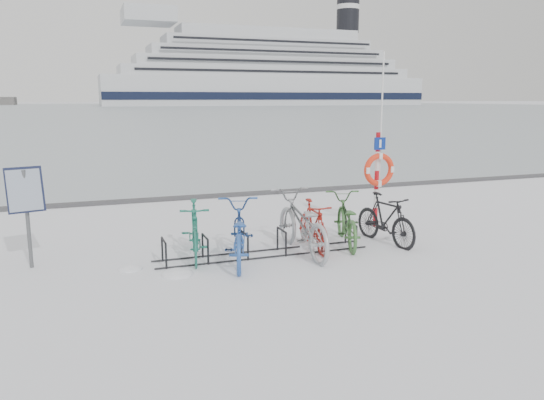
{
  "coord_description": "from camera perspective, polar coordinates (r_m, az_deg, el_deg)",
  "views": [
    {
      "loc": [
        -3.01,
        -8.87,
        2.82
      ],
      "look_at": [
        0.39,
        0.6,
        0.89
      ],
      "focal_mm": 35.0,
      "sensor_mm": 36.0,
      "label": 1
    }
  ],
  "objects": [
    {
      "name": "cruise_ferry",
      "position": [
        221.31,
        -0.65,
        13.19
      ],
      "size": [
        131.59,
        24.83,
        43.24
      ],
      "color": "silver",
      "rests_on": "ground"
    },
    {
      "name": "bike_rack",
      "position": [
        9.73,
        -0.95,
        -4.9
      ],
      "size": [
        4.0,
        0.48,
        0.46
      ],
      "color": "black",
      "rests_on": "ground"
    },
    {
      "name": "ice_sheet",
      "position": [
        163.92,
        -18.94,
        9.31
      ],
      "size": [
        400.0,
        298.0,
        0.02
      ],
      "primitive_type": "cube",
      "color": "#A7B3BD",
      "rests_on": "ground"
    },
    {
      "name": "lifebuoy_station",
      "position": [
        11.9,
        11.4,
        3.2
      ],
      "size": [
        0.73,
        0.22,
        3.81
      ],
      "color": "#AB0D15",
      "rests_on": "ground"
    },
    {
      "name": "bike_1",
      "position": [
        9.3,
        -3.67,
        -3.35
      ],
      "size": [
        1.28,
        2.2,
        1.09
      ],
      "primitive_type": "imported",
      "rotation": [
        0.0,
        0.0,
        2.86
      ],
      "color": "#2952A0",
      "rests_on": "ground"
    },
    {
      "name": "bike_0",
      "position": [
        9.6,
        -8.32,
        -3.08
      ],
      "size": [
        0.81,
        1.83,
        1.06
      ],
      "primitive_type": "imported",
      "rotation": [
        0.0,
        0.0,
        -0.18
      ],
      "color": "#1C6D58",
      "rests_on": "ground"
    },
    {
      "name": "bike_2",
      "position": [
        9.8,
        3.19,
        -2.34
      ],
      "size": [
        0.78,
        2.25,
        1.18
      ],
      "primitive_type": "imported",
      "rotation": [
        0.0,
        0.0,
        3.14
      ],
      "color": "#9A9EA1",
      "rests_on": "ground"
    },
    {
      "name": "bike_4",
      "position": [
        10.51,
        7.97,
        -1.97
      ],
      "size": [
        1.23,
        2.06,
        1.02
      ],
      "primitive_type": "imported",
      "rotation": [
        0.0,
        0.0,
        2.83
      ],
      "color": "#3A6A33",
      "rests_on": "ground"
    },
    {
      "name": "ground",
      "position": [
        9.78,
        -0.94,
        -5.92
      ],
      "size": [
        900.0,
        900.0,
        0.0
      ],
      "primitive_type": "plane",
      "color": "white",
      "rests_on": "ground"
    },
    {
      "name": "snow_drifts",
      "position": [
        9.58,
        -3.96,
        -6.3
      ],
      "size": [
        5.66,
        1.61,
        0.18
      ],
      "color": "white",
      "rests_on": "ground"
    },
    {
      "name": "info_board",
      "position": [
        9.65,
        -25.0,
        0.4
      ],
      "size": [
        0.61,
        0.35,
        1.72
      ],
      "rotation": [
        0.0,
        0.0,
        0.25
      ],
      "color": "#595B5E",
      "rests_on": "ground"
    },
    {
      "name": "bike_3",
      "position": [
        10.09,
        4.48,
        -2.59
      ],
      "size": [
        0.58,
        1.64,
        0.96
      ],
      "primitive_type": "imported",
      "rotation": [
        0.0,
        0.0,
        -0.08
      ],
      "color": "maroon",
      "rests_on": "ground"
    },
    {
      "name": "bike_5",
      "position": [
        10.71,
        12.11,
        -1.86
      ],
      "size": [
        0.75,
        1.76,
        1.02
      ],
      "primitive_type": "imported",
      "rotation": [
        0.0,
        0.0,
        0.16
      ],
      "color": "black",
      "rests_on": "ground"
    },
    {
      "name": "quay_edge",
      "position": [
        15.33,
        -8.08,
        0.33
      ],
      "size": [
        400.0,
        0.25,
        0.1
      ],
      "primitive_type": "cube",
      "color": "#3F3F42",
      "rests_on": "ground"
    }
  ]
}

